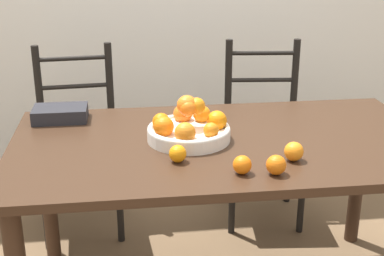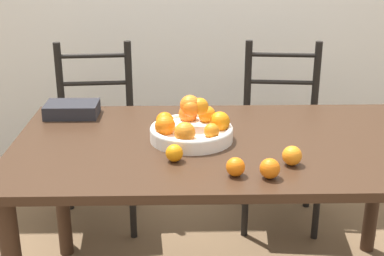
# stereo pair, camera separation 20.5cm
# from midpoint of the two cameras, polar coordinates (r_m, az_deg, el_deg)

# --- Properties ---
(dining_table) EXTENTS (1.73, 0.94, 0.77)m
(dining_table) POSITION_cam_midpoint_polar(r_m,az_deg,el_deg) (2.21, 0.80, -3.61)
(dining_table) COLOR #382316
(dining_table) RESTS_ON ground_plane
(fruit_bowl) EXTENTS (0.34, 0.34, 0.18)m
(fruit_bowl) POSITION_cam_midpoint_polar(r_m,az_deg,el_deg) (2.15, -3.08, 0.00)
(fruit_bowl) COLOR white
(fruit_bowl) RESTS_ON dining_table
(orange_loose_0) EXTENTS (0.07, 0.07, 0.07)m
(orange_loose_0) POSITION_cam_midpoint_polar(r_m,az_deg,el_deg) (1.86, 5.87, -4.01)
(orange_loose_0) COLOR orange
(orange_loose_0) RESTS_ON dining_table
(orange_loose_1) EXTENTS (0.07, 0.07, 0.07)m
(orange_loose_1) POSITION_cam_midpoint_polar(r_m,az_deg,el_deg) (1.96, -4.53, -2.81)
(orange_loose_1) COLOR orange
(orange_loose_1) RESTS_ON dining_table
(orange_loose_2) EXTENTS (0.07, 0.07, 0.07)m
(orange_loose_2) POSITION_cam_midpoint_polar(r_m,az_deg,el_deg) (1.86, 2.24, -4.01)
(orange_loose_2) COLOR orange
(orange_loose_2) RESTS_ON dining_table
(orange_loose_3) EXTENTS (0.07, 0.07, 0.07)m
(orange_loose_3) POSITION_cam_midpoint_polar(r_m,az_deg,el_deg) (1.98, 7.93, -2.55)
(orange_loose_3) COLOR orange
(orange_loose_3) RESTS_ON dining_table
(chair_left) EXTENTS (0.45, 0.43, 1.01)m
(chair_left) POSITION_cam_midpoint_polar(r_m,az_deg,el_deg) (2.98, -13.90, -1.99)
(chair_left) COLOR black
(chair_left) RESTS_ON ground_plane
(chair_right) EXTENTS (0.46, 0.44, 1.01)m
(chair_right) POSITION_cam_midpoint_polar(r_m,az_deg,el_deg) (3.03, 5.66, -1.11)
(chair_right) COLOR black
(chair_right) RESTS_ON ground_plane
(book_stack) EXTENTS (0.24, 0.16, 0.06)m
(book_stack) POSITION_cam_midpoint_polar(r_m,az_deg,el_deg) (2.48, -16.18, 1.44)
(book_stack) COLOR #232328
(book_stack) RESTS_ON dining_table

